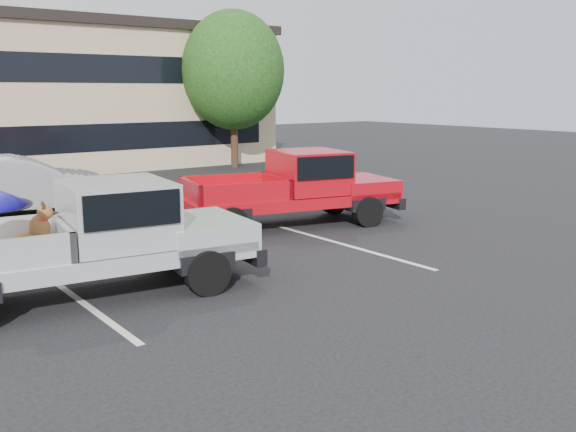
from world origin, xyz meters
The scene contains 9 objects.
ground centered at (0.00, 0.00, 0.00)m, with size 90.00×90.00×0.00m, color black.
stripe_left centered at (-3.00, 2.00, 0.00)m, with size 0.12×5.00×0.01m, color silver.
stripe_right centered at (3.00, 2.00, 0.00)m, with size 0.12×5.00×0.01m, color silver.
motel_building centered at (2.00, 20.99, 3.21)m, with size 20.40×8.40×6.30m.
tree_right centered at (9.00, 16.00, 4.21)m, with size 4.46×4.46×6.78m.
tree_back centered at (6.00, 24.00, 4.41)m, with size 4.68×4.68×7.11m.
silver_pickup centered at (-2.50, 1.95, 1.05)m, with size 5.90×2.68×2.06m.
red_pickup centered at (3.66, 4.41, 1.02)m, with size 5.96×3.19×1.87m.
silver_sedan centered at (-1.65, 10.24, 0.80)m, with size 1.69×4.85×1.60m, color #A6A7AD.
Camera 1 is at (-6.31, -8.10, 3.33)m, focal length 40.00 mm.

